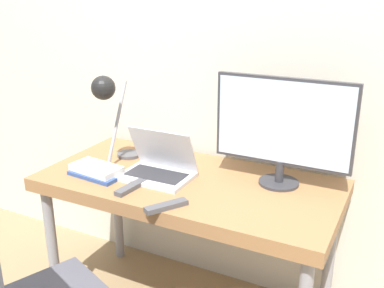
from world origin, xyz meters
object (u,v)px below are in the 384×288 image
laptop (159,167)px  book_stack (97,171)px  desk_lamp (108,100)px  monitor (283,126)px

laptop → book_stack: size_ratio=1.19×
laptop → book_stack: laptop is taller
desk_lamp → book_stack: desk_lamp is taller
laptop → book_stack: 0.28m
monitor → book_stack: 0.84m
monitor → book_stack: (-0.76, -0.28, -0.24)m
laptop → desk_lamp: (-0.26, 0.01, 0.27)m
desk_lamp → book_stack: bearing=-86.3°
monitor → desk_lamp: 0.78m
book_stack → monitor: bearing=20.3°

